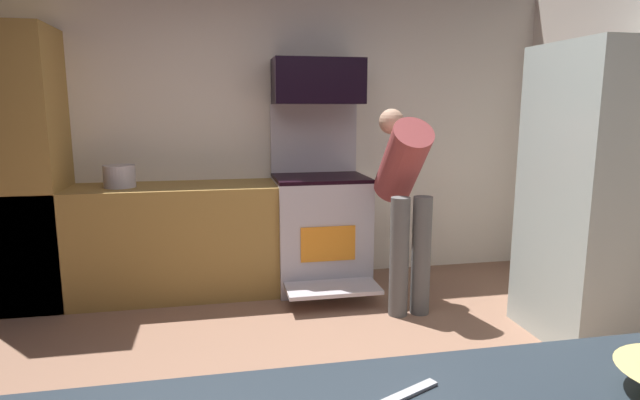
{
  "coord_description": "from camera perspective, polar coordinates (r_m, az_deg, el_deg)",
  "views": [
    {
      "loc": [
        -0.45,
        -2.25,
        1.52
      ],
      "look_at": [
        0.06,
        0.3,
        1.05
      ],
      "focal_mm": 29.11,
      "sensor_mm": 36.0,
      "label": 1
    }
  ],
  "objects": [
    {
      "name": "wall_back",
      "position": [
        4.62,
        -5.73,
        7.44
      ],
      "size": [
        5.2,
        0.12,
        2.6
      ],
      "primitive_type": "cube",
      "color": "silver",
      "rests_on": "ground"
    },
    {
      "name": "oven_range",
      "position": [
        4.42,
        -0.01,
        -2.97
      ],
      "size": [
        0.76,
        0.99,
        1.54
      ],
      "color": "#BDB8C2",
      "rests_on": "ground"
    },
    {
      "name": "microwave",
      "position": [
        4.4,
        -0.25,
        12.9
      ],
      "size": [
        0.74,
        0.38,
        0.37
      ],
      "primitive_type": "cube",
      "color": "black",
      "rests_on": "oven_range"
    },
    {
      "name": "person_cook",
      "position": [
        3.91,
        9.23,
        1.04
      ],
      "size": [
        0.31,
        0.7,
        1.5
      ],
      "color": "#595959",
      "rests_on": "ground"
    },
    {
      "name": "refrigerator",
      "position": [
        3.85,
        29.09,
        0.48
      ],
      "size": [
        0.86,
        0.79,
        1.91
      ],
      "color": "#AEC1BC",
      "rests_on": "ground"
    },
    {
      "name": "lower_cabinet_run",
      "position": [
        4.39,
        -16.87,
        -4.35
      ],
      "size": [
        2.4,
        0.6,
        0.9
      ],
      "primitive_type": "cube",
      "color": "olive",
      "rests_on": "ground"
    },
    {
      "name": "stock_pot",
      "position": [
        4.33,
        -21.18,
        2.45
      ],
      "size": [
        0.24,
        0.24,
        0.17
      ],
      "primitive_type": "cylinder",
      "color": "#BCB5BE",
      "rests_on": "lower_cabinet_run"
    },
    {
      "name": "cabinet_column",
      "position": [
        4.49,
        -30.07,
        2.85
      ],
      "size": [
        0.6,
        0.6,
        2.1
      ],
      "primitive_type": "cube",
      "color": "olive",
      "rests_on": "ground"
    }
  ]
}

